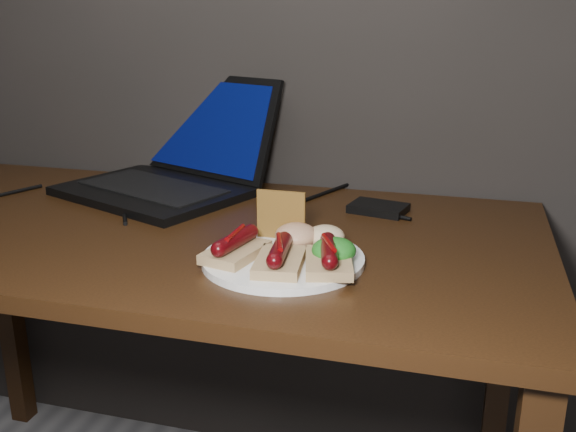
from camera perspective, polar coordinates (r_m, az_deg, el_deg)
The scene contains 12 objects.
desk at distance 1.27m, azimuth -10.47°, elevation -4.63°, with size 1.40×0.70×0.75m.
laptop at distance 1.47m, azimuth -10.25°, elevation 4.24°, with size 0.49×0.48×0.25m.
hard_drive at distance 1.31m, azimuth 8.03°, elevation 0.70°, with size 0.11×0.08×0.02m, color black.
desk_cables at distance 1.37m, azimuth -7.97°, elevation 1.35°, with size 0.93×0.43×0.01m.
plate at distance 1.04m, azimuth -0.45°, elevation -3.86°, with size 0.26×0.26×0.01m, color white.
bread_sausage_left at distance 1.03m, azimuth -4.69°, elevation -2.76°, with size 0.09×0.13×0.04m.
bread_sausage_center at distance 0.98m, azimuth -0.75°, elevation -3.64°, with size 0.08×0.12×0.04m.
bread_sausage_right at distance 0.98m, azimuth 3.63°, elevation -3.69°, with size 0.10×0.13×0.04m.
crispbread at distance 1.10m, azimuth -0.62°, elevation 0.10°, with size 0.09×0.01×0.09m, color #A5732D.
salad_greens at distance 1.01m, azimuth 4.10°, elevation -3.05°, with size 0.07×0.07×0.04m, color #125E17.
salsa_mound at distance 1.07m, azimuth 0.75°, elevation -1.72°, with size 0.07×0.07×0.04m, color maroon.
coleslaw_mound at distance 1.07m, azimuth 3.35°, elevation -1.80°, with size 0.06×0.06×0.04m, color white.
Camera 1 is at (0.53, 0.33, 1.14)m, focal length 40.00 mm.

